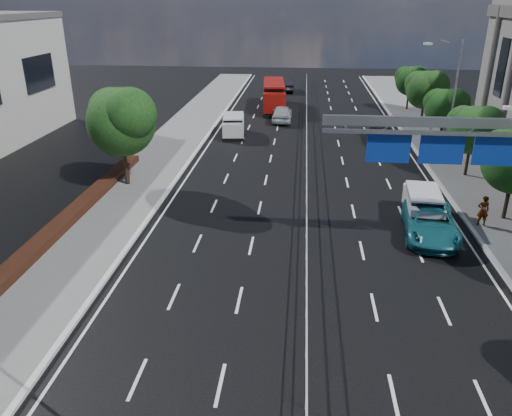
{
  "coord_description": "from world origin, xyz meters",
  "views": [
    {
      "loc": [
        -0.43,
        -12.65,
        11.76
      ],
      "look_at": [
        -2.49,
        9.31,
        2.4
      ],
      "focal_mm": 35.0,
      "sensor_mm": 36.0,
      "label": 1
    }
  ],
  "objects_px": {
    "near_car_silver": "(282,113)",
    "silver_minivan": "(422,206)",
    "red_bus": "(274,95)",
    "parked_car_dark": "(383,136)",
    "white_minivan": "(234,126)",
    "near_car_dark": "(286,85)",
    "overhead_gantry": "(460,144)",
    "parked_car_teal": "(430,223)",
    "pedestrian_a": "(483,211)"
  },
  "relations": [
    {
      "from": "red_bus",
      "to": "near_car_silver",
      "type": "relative_size",
      "value": 2.12
    },
    {
      "from": "near_car_silver",
      "to": "parked_car_teal",
      "type": "distance_m",
      "value": 27.33
    },
    {
      "from": "near_car_dark",
      "to": "parked_car_dark",
      "type": "xyz_separation_m",
      "value": [
        9.27,
        -25.82,
        -0.1
      ]
    },
    {
      "from": "overhead_gantry",
      "to": "pedestrian_a",
      "type": "xyz_separation_m",
      "value": [
        2.86,
        3.35,
        -4.61
      ]
    },
    {
      "from": "overhead_gantry",
      "to": "near_car_dark",
      "type": "xyz_separation_m",
      "value": [
        -9.51,
        45.77,
        -4.77
      ]
    },
    {
      "from": "red_bus",
      "to": "overhead_gantry",
      "type": "bearing_deg",
      "value": -77.33
    },
    {
      "from": "parked_car_teal",
      "to": "pedestrian_a",
      "type": "relative_size",
      "value": 3.27
    },
    {
      "from": "white_minivan",
      "to": "near_car_dark",
      "type": "distance_m",
      "value": 24.41
    },
    {
      "from": "red_bus",
      "to": "near_car_dark",
      "type": "height_order",
      "value": "red_bus"
    },
    {
      "from": "white_minivan",
      "to": "red_bus",
      "type": "height_order",
      "value": "red_bus"
    },
    {
      "from": "near_car_dark",
      "to": "parked_car_dark",
      "type": "distance_m",
      "value": 27.44
    },
    {
      "from": "near_car_silver",
      "to": "parked_car_teal",
      "type": "bearing_deg",
      "value": 109.25
    },
    {
      "from": "overhead_gantry",
      "to": "near_car_dark",
      "type": "height_order",
      "value": "overhead_gantry"
    },
    {
      "from": "silver_minivan",
      "to": "pedestrian_a",
      "type": "xyz_separation_m",
      "value": [
        3.1,
        -0.6,
        0.11
      ]
    },
    {
      "from": "overhead_gantry",
      "to": "parked_car_dark",
      "type": "xyz_separation_m",
      "value": [
        -0.24,
        19.95,
        -4.87
      ]
    },
    {
      "from": "red_bus",
      "to": "parked_car_dark",
      "type": "xyz_separation_m",
      "value": [
        10.24,
        -14.22,
        -0.83
      ]
    },
    {
      "from": "silver_minivan",
      "to": "parked_car_teal",
      "type": "height_order",
      "value": "silver_minivan"
    },
    {
      "from": "near_car_silver",
      "to": "silver_minivan",
      "type": "bearing_deg",
      "value": 110.73
    },
    {
      "from": "white_minivan",
      "to": "red_bus",
      "type": "relative_size",
      "value": 0.45
    },
    {
      "from": "red_bus",
      "to": "parked_car_dark",
      "type": "bearing_deg",
      "value": -58.62
    },
    {
      "from": "silver_minivan",
      "to": "parked_car_teal",
      "type": "distance_m",
      "value": 2.0
    },
    {
      "from": "overhead_gantry",
      "to": "silver_minivan",
      "type": "distance_m",
      "value": 6.16
    },
    {
      "from": "white_minivan",
      "to": "parked_car_teal",
      "type": "height_order",
      "value": "white_minivan"
    },
    {
      "from": "white_minivan",
      "to": "parked_car_dark",
      "type": "bearing_deg",
      "value": -13.78
    },
    {
      "from": "near_car_silver",
      "to": "silver_minivan",
      "type": "distance_m",
      "value": 25.45
    },
    {
      "from": "near_car_dark",
      "to": "parked_car_dark",
      "type": "bearing_deg",
      "value": 103.38
    },
    {
      "from": "silver_minivan",
      "to": "red_bus",
      "type": "bearing_deg",
      "value": 113.85
    },
    {
      "from": "silver_minivan",
      "to": "parked_car_dark",
      "type": "bearing_deg",
      "value": 95.14
    },
    {
      "from": "parked_car_dark",
      "to": "red_bus",
      "type": "bearing_deg",
      "value": 123.59
    },
    {
      "from": "red_bus",
      "to": "pedestrian_a",
      "type": "xyz_separation_m",
      "value": [
        13.34,
        -30.82,
        -0.57
      ]
    },
    {
      "from": "overhead_gantry",
      "to": "near_car_silver",
      "type": "bearing_deg",
      "value": 108.41
    },
    {
      "from": "overhead_gantry",
      "to": "near_car_silver",
      "type": "distance_m",
      "value": 29.64
    },
    {
      "from": "red_bus",
      "to": "parked_car_teal",
      "type": "xyz_separation_m",
      "value": [
        10.24,
        -32.22,
        -0.79
      ]
    },
    {
      "from": "red_bus",
      "to": "near_car_silver",
      "type": "distance_m",
      "value": 6.58
    },
    {
      "from": "overhead_gantry",
      "to": "silver_minivan",
      "type": "height_order",
      "value": "overhead_gantry"
    },
    {
      "from": "white_minivan",
      "to": "silver_minivan",
      "type": "xyz_separation_m",
      "value": [
        13.15,
        -17.72,
        -0.05
      ]
    },
    {
      "from": "near_car_dark",
      "to": "silver_minivan",
      "type": "xyz_separation_m",
      "value": [
        9.27,
        -41.82,
        0.05
      ]
    },
    {
      "from": "white_minivan",
      "to": "parked_car_dark",
      "type": "height_order",
      "value": "white_minivan"
    },
    {
      "from": "white_minivan",
      "to": "near_car_dark",
      "type": "relative_size",
      "value": 0.9
    },
    {
      "from": "overhead_gantry",
      "to": "red_bus",
      "type": "xyz_separation_m",
      "value": [
        -10.48,
        34.17,
        -4.04
      ]
    },
    {
      "from": "red_bus",
      "to": "parked_car_teal",
      "type": "height_order",
      "value": "red_bus"
    },
    {
      "from": "near_car_dark",
      "to": "red_bus",
      "type": "bearing_deg",
      "value": 78.87
    },
    {
      "from": "near_car_silver",
      "to": "pedestrian_a",
      "type": "distance_m",
      "value": 27.23
    },
    {
      "from": "white_minivan",
      "to": "near_car_silver",
      "type": "distance_m",
      "value": 7.36
    },
    {
      "from": "red_bus",
      "to": "parked_car_teal",
      "type": "distance_m",
      "value": 33.82
    },
    {
      "from": "near_car_dark",
      "to": "near_car_silver",
      "type": "bearing_deg",
      "value": 84.5
    },
    {
      "from": "overhead_gantry",
      "to": "pedestrian_a",
      "type": "height_order",
      "value": "overhead_gantry"
    },
    {
      "from": "parked_car_teal",
      "to": "parked_car_dark",
      "type": "bearing_deg",
      "value": 95.94
    },
    {
      "from": "white_minivan",
      "to": "overhead_gantry",
      "type": "bearing_deg",
      "value": -64.6
    },
    {
      "from": "parked_car_dark",
      "to": "pedestrian_a",
      "type": "distance_m",
      "value": 16.89
    }
  ]
}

